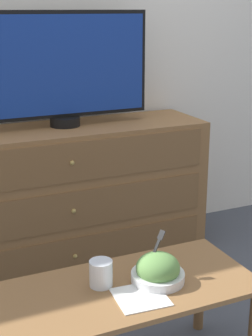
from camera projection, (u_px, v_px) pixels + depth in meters
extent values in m
plane|color=#474C56|center=(60.00, 241.00, 3.19)|extent=(12.00, 12.00, 0.00)
cube|color=white|center=(50.00, 23.00, 2.82)|extent=(12.00, 0.05, 2.60)
cube|color=olive|center=(60.00, 197.00, 2.84)|extent=(1.63, 0.44, 0.77)
cube|color=brown|center=(75.00, 256.00, 2.72)|extent=(1.50, 0.01, 0.21)
sphere|color=tan|center=(75.00, 256.00, 2.71)|extent=(0.02, 0.02, 0.02)
cube|color=brown|center=(73.00, 210.00, 2.64)|extent=(1.50, 0.01, 0.21)
sphere|color=tan|center=(74.00, 211.00, 2.64)|extent=(0.02, 0.02, 0.02)
cube|color=brown|center=(72.00, 163.00, 2.56)|extent=(1.50, 0.01, 0.21)
sphere|color=tan|center=(72.00, 163.00, 2.56)|extent=(0.02, 0.02, 0.02)
cylinder|color=black|center=(65.00, 121.00, 2.76)|extent=(0.16, 0.16, 0.05)
cube|color=black|center=(63.00, 65.00, 2.68)|extent=(0.94, 0.04, 0.55)
cube|color=navy|center=(64.00, 65.00, 2.66)|extent=(0.90, 0.01, 0.51)
cube|color=olive|center=(116.00, 291.00, 1.85)|extent=(1.04, 0.45, 0.02)
cylinder|color=brown|center=(200.00, 288.00, 2.27)|extent=(0.04, 0.04, 0.40)
cylinder|color=silver|center=(158.00, 277.00, 1.90)|extent=(0.20, 0.20, 0.03)
ellipsoid|color=#66994C|center=(158.00, 268.00, 1.89)|extent=(0.16, 0.16, 0.11)
cube|color=black|center=(153.00, 255.00, 1.89)|extent=(0.09, 0.05, 0.14)
cube|color=black|center=(161.00, 235.00, 1.90)|extent=(0.03, 0.03, 0.03)
cylinder|color=#9E6638|center=(101.00, 278.00, 1.86)|extent=(0.08, 0.08, 0.06)
cylinder|color=white|center=(101.00, 273.00, 1.86)|extent=(0.09, 0.09, 0.10)
cube|color=white|center=(141.00, 297.00, 1.79)|extent=(0.19, 0.19, 0.00)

